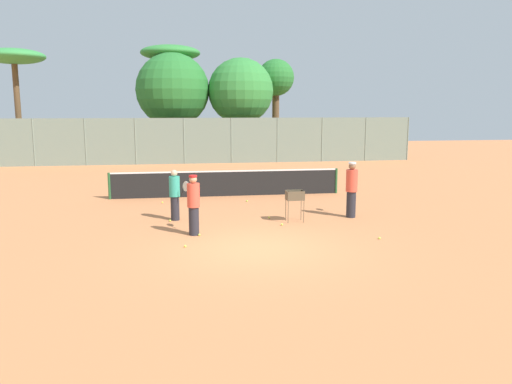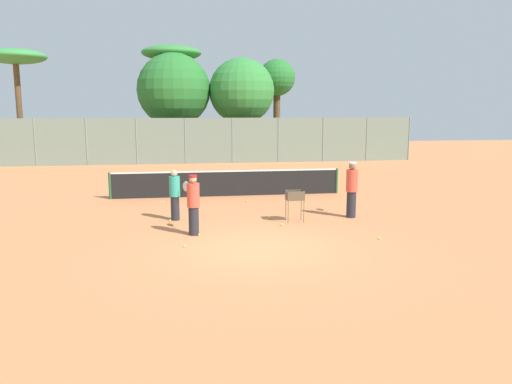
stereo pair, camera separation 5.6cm
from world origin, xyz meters
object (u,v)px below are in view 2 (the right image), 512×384
Objects in this scene: parked_car at (192,148)px; ball_cart at (295,198)px; tennis_net at (227,183)px; player_white_outfit at (193,204)px; player_yellow_shirt at (175,194)px; player_red_cap at (352,189)px.

ball_cart is at bearing -82.90° from parked_car.
player_white_outfit is (-1.55, -6.25, 0.34)m from tennis_net.
tennis_net is 4.73m from player_yellow_shirt.
player_red_cap reaches higher than player_white_outfit.
player_white_outfit is at bearing -159.51° from ball_cart.
player_red_cap is 1.83× the size of ball_cart.
tennis_net is 5.76× the size of player_yellow_shirt.
ball_cart is (-2.02, -0.36, -0.18)m from player_red_cap.
tennis_net is 5.99m from player_red_cap.
player_white_outfit is at bearing -103.94° from tennis_net.
player_red_cap is (5.26, 1.57, 0.06)m from player_white_outfit.
ball_cart is (3.24, 1.21, -0.13)m from player_white_outfit.
tennis_net is 2.26× the size of parked_car.
player_yellow_shirt is 21.11m from parked_car.
player_red_cap is at bearing 10.04° from ball_cart.
tennis_net is 5.14× the size of player_red_cap.
player_white_outfit is 1.72× the size of ball_cart.
tennis_net is at bearing -0.82° from player_white_outfit.
player_yellow_shirt reaches higher than parked_car.
ball_cart is 0.24× the size of parked_car.
player_white_outfit is 23.11m from parked_car.
tennis_net is at bearing 108.49° from ball_cart.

